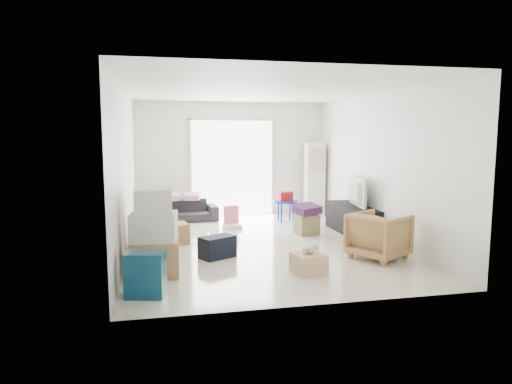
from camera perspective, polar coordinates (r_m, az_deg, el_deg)
The scene contains 21 objects.
room_shell at distance 7.97m, azimuth 0.39°, elevation 2.95°, with size 4.98×6.48×3.18m.
sliding_door at distance 10.89m, azimuth -2.97°, elevation 3.51°, with size 2.10×0.04×2.33m.
ac_tower at distance 11.08m, azimuth 7.32°, elevation 1.61°, with size 0.45×0.30×1.75m, color white.
tv_console at distance 9.22m, azimuth 11.94°, elevation -3.38°, with size 0.49×1.64×0.55m, color black.
television at distance 9.16m, azimuth 11.99°, elevation -1.30°, with size 0.98×0.56×0.13m, color black.
sofa at distance 10.40m, azimuth -9.37°, elevation -1.89°, with size 1.62×0.47×0.63m, color #242529.
pillow_left at distance 10.32m, azimuth -10.62°, elevation 0.17°, with size 0.42×0.33×0.13m, color #DEA2B4.
pillow_right at distance 10.37m, azimuth -8.02°, elevation 0.20°, with size 0.34×0.27×0.12m, color #DEA2B4.
armchair at distance 7.43m, azimuth 15.11°, elevation -5.02°, with size 0.78×0.73×0.80m, color #B07D4E.
storage_bins at distance 5.71m, azimuth -13.64°, elevation -9.94°, with size 0.53×0.43×0.55m.
box_stack_a at distance 6.44m, azimuth -12.62°, elevation -5.52°, with size 0.69×0.58×1.21m.
box_stack_b at distance 7.41m, azimuth -12.53°, elevation -4.29°, with size 0.64×0.56×1.12m.
box_stack_c at distance 8.24m, azimuth -12.23°, elevation -5.21°, with size 0.55×0.46×0.38m.
loose_box at distance 8.33m, azimuth -10.05°, elevation -5.11°, with size 0.43×0.43×0.36m, color olive.
duffel_bag at distance 7.29m, azimuth -4.87°, elevation -6.86°, with size 0.54×0.32×0.35m, color black.
ottoman at distance 8.99m, azimuth 6.35°, elevation -4.04°, with size 0.39×0.39×0.39m, color olive.
blanket at distance 8.94m, azimuth 6.38°, elevation -2.36°, with size 0.43×0.43×0.14m, color #472052.
kids_table at distance 10.22m, azimuth 3.74°, elevation -1.02°, with size 0.55×0.55×0.67m.
toy_walker at distance 9.55m, azimuth -3.03°, elevation -3.76°, with size 0.39×0.36×0.46m.
wood_crate at distance 6.53m, azimuth 6.57°, elevation -8.85°, with size 0.42×0.42×0.28m, color tan.
plush_bunny at distance 6.49m, azimuth 6.81°, elevation -7.13°, with size 0.25×0.15×0.13m.
Camera 1 is at (-1.70, -7.76, 1.93)m, focal length 32.00 mm.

